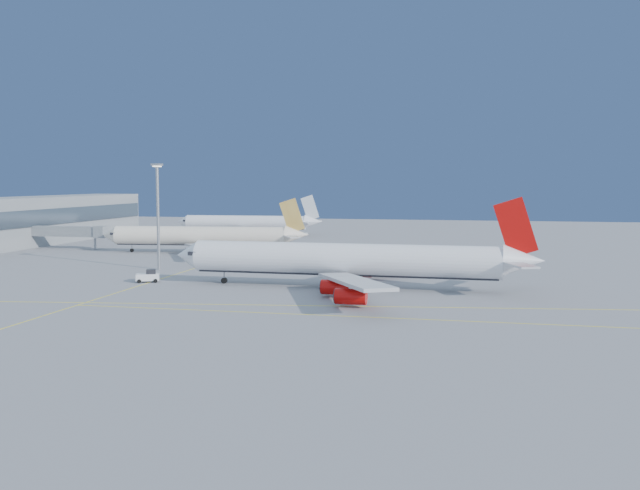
# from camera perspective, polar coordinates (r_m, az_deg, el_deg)

# --- Properties ---
(ground) EXTENTS (500.00, 500.00, 0.00)m
(ground) POSITION_cam_1_polar(r_m,az_deg,el_deg) (121.77, 1.13, -4.41)
(ground) COLOR slate
(ground) RESTS_ON ground
(terminal) EXTENTS (18.40, 110.00, 15.00)m
(terminal) POSITION_cam_1_polar(r_m,az_deg,el_deg) (245.72, -21.94, 1.84)
(terminal) COLOR gray
(terminal) RESTS_ON ground
(jet_bridge) EXTENTS (23.60, 3.60, 6.90)m
(jet_bridge) POSITION_cam_1_polar(r_m,az_deg,el_deg) (223.13, -19.16, 1.02)
(jet_bridge) COLOR gray
(jet_bridge) RESTS_ON ground
(taxiway_lines) EXTENTS (118.86, 140.00, 0.02)m
(taxiway_lines) POSITION_cam_1_polar(r_m,az_deg,el_deg) (131.39, -4.65, -3.71)
(taxiway_lines) COLOR yellow
(taxiway_lines) RESTS_ON ground
(airliner_virgin) EXTENTS (70.63, 63.56, 17.45)m
(airliner_virgin) POSITION_cam_1_polar(r_m,az_deg,el_deg) (134.49, 2.51, -1.23)
(airliner_virgin) COLOR white
(airliner_virgin) RESTS_ON ground
(airliner_etihad) EXTENTS (59.30, 54.47, 15.47)m
(airliner_etihad) POSITION_cam_1_polar(r_m,az_deg,el_deg) (201.98, -9.21, 0.70)
(airliner_etihad) COLOR beige
(airliner_etihad) RESTS_ON ground
(airliner_third) EXTENTS (55.85, 51.46, 14.98)m
(airliner_third) POSITION_cam_1_polar(r_m,az_deg,el_deg) (267.43, -5.71, 1.80)
(airliner_third) COLOR white
(airliner_third) RESTS_ON ground
(pushback_tug) EXTENTS (5.05, 4.09, 2.55)m
(pushback_tug) POSITION_cam_1_polar(r_m,az_deg,el_deg) (146.55, -13.58, -2.45)
(pushback_tug) COLOR white
(pushback_tug) RESTS_ON ground
(light_mast) EXTENTS (2.08, 2.08, 24.07)m
(light_mast) POSITION_cam_1_polar(r_m,az_deg,el_deg) (166.02, -12.85, 2.96)
(light_mast) COLOR gray
(light_mast) RESTS_ON ground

